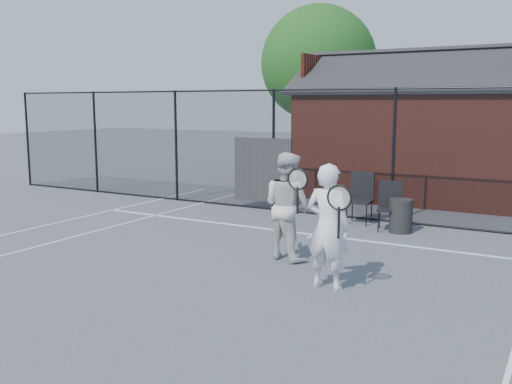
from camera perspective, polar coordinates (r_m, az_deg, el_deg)
The scene contains 10 objects.
ground at distance 9.12m, azimuth -1.81°, elevation -8.05°, with size 80.00×80.00×0.00m, color #43474D.
court_lines at distance 8.07m, azimuth -6.77°, elevation -10.34°, with size 11.02×18.00×0.01m.
fence at distance 13.41m, azimuth 8.19°, elevation 3.61°, with size 22.04×3.00×3.00m.
clubhouse at distance 16.97m, azimuth 15.70°, elevation 5.00°, with size 6.50×4.36×4.19m.
tree_left at distance 22.87m, azimuth 6.27°, elevation 12.66°, with size 4.48×4.48×6.44m.
player_front at distance 8.19m, azimuth 7.20°, elevation -3.45°, with size 0.83×0.62×1.82m.
player_back at distance 9.73m, azimuth 3.13°, elevation -1.39°, with size 1.08×0.94×1.84m.
chair_left at distance 12.85m, azimuth 10.31°, elevation -0.68°, with size 0.53×0.55×1.11m, color black.
chair_right at distance 12.21m, azimuth 13.19°, elevation -1.49°, with size 0.49×0.51×1.02m, color black.
waste_bin at distance 12.17m, azimuth 14.27°, elevation -2.32°, with size 0.48×0.48×0.70m, color black.
Camera 1 is at (4.54, -7.45, 2.65)m, focal length 40.00 mm.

